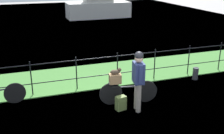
# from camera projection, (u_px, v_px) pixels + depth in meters

# --- Properties ---
(ground_plane) EXTENTS (60.00, 60.00, 0.00)m
(ground_plane) POSITION_uv_depth(u_px,v_px,m) (121.00, 119.00, 7.05)
(ground_plane) COLOR #9E9993
(grass_strip) EXTENTS (27.00, 2.40, 0.03)m
(grass_strip) POSITION_uv_depth(u_px,v_px,m) (90.00, 76.00, 9.87)
(grass_strip) COLOR #478438
(grass_strip) RESTS_ON ground
(harbor_water) EXTENTS (30.00, 30.00, 0.00)m
(harbor_water) POSITION_uv_depth(u_px,v_px,m) (54.00, 27.00, 18.66)
(harbor_water) COLOR #426684
(harbor_water) RESTS_ON ground
(iron_fence) EXTENTS (18.04, 0.04, 1.10)m
(iron_fence) POSITION_uv_depth(u_px,v_px,m) (97.00, 69.00, 8.80)
(iron_fence) COLOR black
(iron_fence) RESTS_ON ground
(bicycle_main) EXTENTS (1.67, 0.34, 0.66)m
(bicycle_main) POSITION_uv_depth(u_px,v_px,m) (128.00, 92.00, 7.78)
(bicycle_main) COLOR black
(bicycle_main) RESTS_ON ground
(wooden_crate) EXTENTS (0.37, 0.31, 0.26)m
(wooden_crate) POSITION_uv_depth(u_px,v_px,m) (115.00, 79.00, 7.58)
(wooden_crate) COLOR #A87F51
(wooden_crate) RESTS_ON bicycle_main
(terrier_dog) EXTENTS (0.32, 0.19, 0.18)m
(terrier_dog) POSITION_uv_depth(u_px,v_px,m) (116.00, 71.00, 7.51)
(terrier_dog) COLOR #4C3D2D
(terrier_dog) RESTS_ON wooden_crate
(cyclist_person) EXTENTS (0.32, 0.53, 1.68)m
(cyclist_person) POSITION_uv_depth(u_px,v_px,m) (138.00, 76.00, 7.17)
(cyclist_person) COLOR gray
(cyclist_person) RESTS_ON ground
(backpack_on_paving) EXTENTS (0.31, 0.24, 0.40)m
(backpack_on_paving) POSITION_uv_depth(u_px,v_px,m) (121.00, 103.00, 7.46)
(backpack_on_paving) COLOR olive
(backpack_on_paving) RESTS_ON ground
(mooring_bollard) EXTENTS (0.20, 0.20, 0.43)m
(mooring_bollard) POSITION_uv_depth(u_px,v_px,m) (195.00, 74.00, 9.56)
(mooring_bollard) COLOR #38383D
(mooring_bollard) RESTS_ON ground
(moored_boat_near) EXTENTS (5.09, 1.82, 3.94)m
(moored_boat_near) POSITION_uv_depth(u_px,v_px,m) (98.00, 7.00, 21.98)
(moored_boat_near) COLOR silver
(moored_boat_near) RESTS_ON ground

